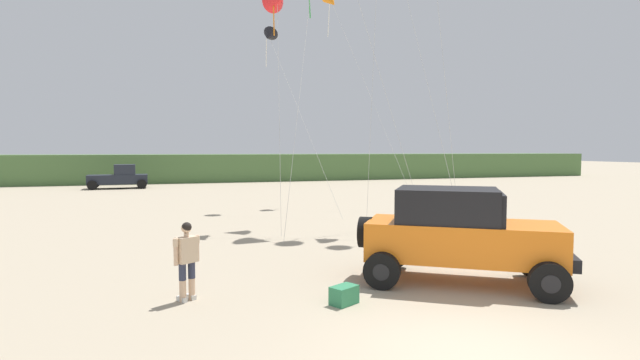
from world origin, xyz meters
name	(u,v)px	position (x,y,z in m)	size (l,w,h in m)	color
ground_plane	(469,353)	(0.00, 0.00, 0.00)	(220.00, 220.00, 0.00)	tan
dune_ridge	(209,168)	(-0.95, 43.85, 1.37)	(90.00, 6.21, 2.73)	#4C703D
jeep	(459,233)	(2.11, 3.53, 1.20)	(4.95, 4.34, 2.26)	orange
person_watching	(187,257)	(-4.14, 3.99, 0.94)	(0.55, 0.45, 1.67)	#DBB28E
cooler_box	(344,295)	(-1.06, 2.81, 0.19)	(0.56, 0.36, 0.38)	#2D7F51
distant_pickup	(120,177)	(-8.70, 36.20, 0.94)	(4.69, 2.59, 1.98)	#1E232D
kite_white_parafoil	(331,2)	(4.68, 20.97, 11.93)	(3.29, 6.58, 12.49)	orange
kite_orange_streamer	(277,0)	(-0.19, 13.29, 9.30)	(1.42, 3.36, 9.95)	red
kite_blue_swept	(269,36)	(0.61, 19.22, 9.23)	(2.87, 5.90, 9.78)	black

